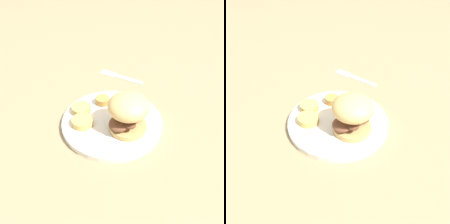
# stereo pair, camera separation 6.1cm
# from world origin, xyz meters

# --- Properties ---
(ground_plane) EXTENTS (4.00, 4.00, 0.00)m
(ground_plane) POSITION_xyz_m (0.00, 0.00, 0.00)
(ground_plane) COLOR #937F5B
(dinner_plate) EXTENTS (0.25, 0.25, 0.02)m
(dinner_plate) POSITION_xyz_m (0.00, 0.00, 0.01)
(dinner_plate) COLOR white
(dinner_plate) RESTS_ON ground_plane
(sandwich) EXTENTS (0.10, 0.11, 0.09)m
(sandwich) POSITION_xyz_m (0.04, 0.02, 0.07)
(sandwich) COLOR tan
(sandwich) RESTS_ON dinner_plate
(potato_round_0) EXTENTS (0.04, 0.04, 0.01)m
(potato_round_0) POSITION_xyz_m (-0.03, 0.05, 0.02)
(potato_round_0) COLOR #BC8942
(potato_round_0) RESTS_ON dinner_plate
(potato_round_1) EXTENTS (0.05, 0.05, 0.02)m
(potato_round_1) POSITION_xyz_m (-0.06, -0.06, 0.02)
(potato_round_1) COLOR tan
(potato_round_1) RESTS_ON dinner_plate
(potato_round_2) EXTENTS (0.04, 0.04, 0.02)m
(potato_round_2) POSITION_xyz_m (-0.07, -0.00, 0.02)
(potato_round_2) COLOR #BC8942
(potato_round_2) RESTS_ON dinner_plate
(potato_round_3) EXTENTS (0.05, 0.05, 0.02)m
(potato_round_3) POSITION_xyz_m (-0.01, -0.07, 0.02)
(potato_round_3) COLOR tan
(potato_round_3) RESTS_ON dinner_plate
(fork) EXTENTS (0.12, 0.11, 0.00)m
(fork) POSITION_xyz_m (-0.20, 0.10, 0.00)
(fork) COLOR silver
(fork) RESTS_ON ground_plane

